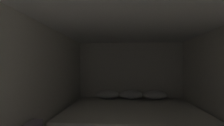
# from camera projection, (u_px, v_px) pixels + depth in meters

# --- Properties ---
(wall_back) EXTENTS (2.67, 0.05, 2.01)m
(wall_back) POSITION_uv_depth(u_px,v_px,m) (131.00, 83.00, 4.44)
(wall_back) COLOR silver
(wall_back) RESTS_ON ground
(wall_left) EXTENTS (0.05, 4.64, 2.01)m
(wall_left) POSITION_uv_depth(u_px,v_px,m) (31.00, 100.00, 2.20)
(wall_left) COLOR silver
(wall_left) RESTS_ON ground
(ceiling_slab) EXTENTS (2.67, 4.64, 0.05)m
(ceiling_slab) POSITION_uv_depth(u_px,v_px,m) (137.00, 15.00, 2.12)
(ceiling_slab) COLOR white
(ceiling_slab) RESTS_ON wall_left
(bed) EXTENTS (2.45, 2.08, 0.86)m
(bed) POSITION_uv_depth(u_px,v_px,m) (132.00, 123.00, 3.34)
(bed) COLOR olive
(bed) RESTS_ON ground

